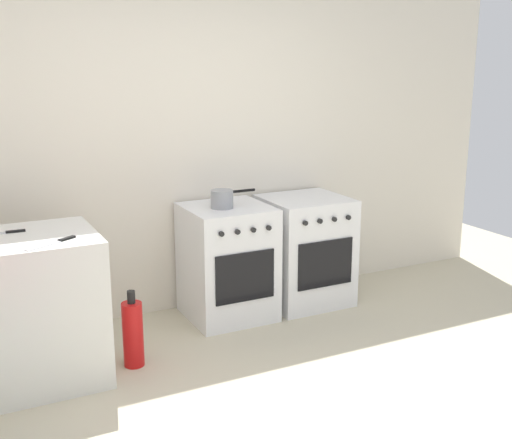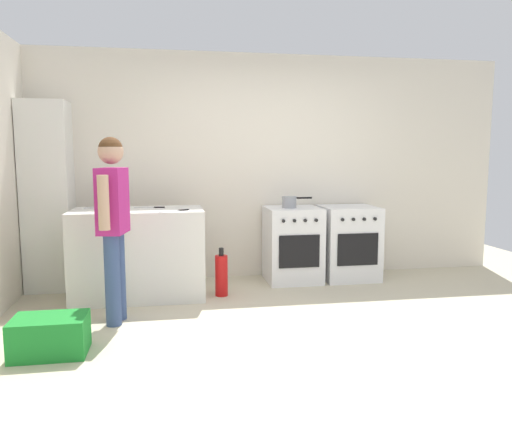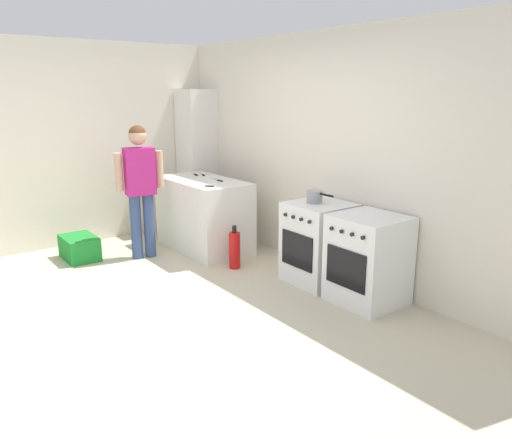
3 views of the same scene
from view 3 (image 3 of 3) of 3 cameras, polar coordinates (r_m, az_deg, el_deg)
ground_plane at (r=4.83m, az=-9.85°, el=-9.81°), size 8.00×8.00×0.00m
back_wall at (r=5.59m, az=7.74°, el=7.47°), size 6.00×0.10×2.60m
side_wall_left at (r=7.00m, az=-17.23°, el=8.33°), size 0.10×3.10×2.60m
counter_unit at (r=6.35m, az=-5.98°, el=0.55°), size 1.30×0.70×0.90m
oven_left at (r=5.27m, az=7.19°, el=-2.66°), size 0.60×0.62×0.85m
oven_right at (r=4.84m, az=12.69°, el=-4.47°), size 0.63×0.62×0.85m
pot at (r=5.17m, az=6.75°, el=2.61°), size 0.34×0.16×0.13m
knife_carving at (r=5.83m, az=-6.17°, el=3.86°), size 0.30×0.19×0.01m
knife_utility at (r=6.67m, az=-7.00°, el=5.16°), size 0.25×0.10×0.01m
knife_bread at (r=6.68m, az=-6.17°, el=5.19°), size 0.34×0.16×0.01m
knife_chef at (r=6.21m, az=-4.54°, el=4.55°), size 0.31×0.05×0.01m
person at (r=6.05m, az=-13.11°, el=4.32°), size 0.26×0.56×1.59m
fire_extinguisher at (r=5.69m, az=-2.47°, el=-3.48°), size 0.13×0.13×0.50m
recycling_crate_lower at (r=6.38m, az=-19.52°, el=-3.05°), size 0.52×0.36×0.28m
larder_cabinet at (r=7.30m, az=-6.71°, el=6.72°), size 0.48×0.44×2.00m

